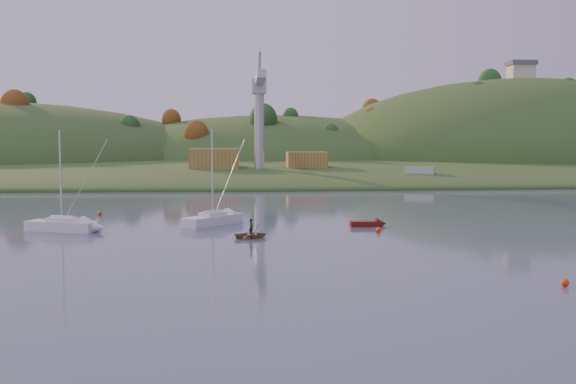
{
  "coord_description": "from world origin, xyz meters",
  "views": [
    {
      "loc": [
        -2.41,
        -22.56,
        9.05
      ],
      "look_at": [
        2.25,
        38.82,
        4.08
      ],
      "focal_mm": 40.0,
      "sensor_mm": 36.0,
      "label": 1
    }
  ],
  "objects": [
    {
      "name": "far_shore",
      "position": [
        0.0,
        230.0,
        0.0
      ],
      "size": [
        620.0,
        220.0,
        1.5
      ],
      "primitive_type": "cube",
      "color": "#29481D",
      "rests_on": "ground"
    },
    {
      "name": "shore_slope",
      "position": [
        0.0,
        165.0,
        0.0
      ],
      "size": [
        640.0,
        150.0,
        7.0
      ],
      "primitive_type": "ellipsoid",
      "color": "#29481D",
      "rests_on": "ground"
    },
    {
      "name": "hill_center",
      "position": [
        10.0,
        210.0,
        0.0
      ],
      "size": [
        140.0,
        120.0,
        36.0
      ],
      "primitive_type": "ellipsoid",
      "color": "#29481D",
      "rests_on": "ground"
    },
    {
      "name": "hill_right",
      "position": [
        95.0,
        195.0,
        0.0
      ],
      "size": [
        150.0,
        130.0,
        60.0
      ],
      "primitive_type": "ellipsoid",
      "color": "#29481D",
      "rests_on": "ground"
    },
    {
      "name": "hilltop_house",
      "position": [
        95.0,
        195.0,
        33.4
      ],
      "size": [
        9.0,
        7.0,
        6.45
      ],
      "color": "beige",
      "rests_on": "hill_right"
    },
    {
      "name": "hillside_trees",
      "position": [
        0.0,
        185.0,
        0.0
      ],
      "size": [
        280.0,
        50.0,
        32.0
      ],
      "primitive_type": null,
      "color": "#163F18",
      "rests_on": "ground"
    },
    {
      "name": "wharf",
      "position": [
        5.0,
        122.0,
        1.2
      ],
      "size": [
        42.0,
        16.0,
        2.4
      ],
      "primitive_type": "cube",
      "color": "slate",
      "rests_on": "ground"
    },
    {
      "name": "shed_west",
      "position": [
        -8.0,
        123.0,
        4.8
      ],
      "size": [
        11.0,
        8.0,
        4.8
      ],
      "primitive_type": "cube",
      "color": "olive",
      "rests_on": "wharf"
    },
    {
      "name": "shed_east",
      "position": [
        13.0,
        124.0,
        4.4
      ],
      "size": [
        9.0,
        7.0,
        4.0
      ],
      "primitive_type": "cube",
      "color": "olive",
      "rests_on": "wharf"
    },
    {
      "name": "dock_crane",
      "position": [
        2.0,
        118.39,
        17.17
      ],
      "size": [
        3.2,
        28.0,
        20.3
      ],
      "color": "#B7B7BC",
      "rests_on": "wharf"
    },
    {
      "name": "sailboat_near",
      "position": [
        -5.3,
        45.99,
        0.68
      ],
      "size": [
        6.51,
        7.07,
        10.28
      ],
      "rotation": [
        0.0,
        0.0,
        0.86
      ],
      "color": "white",
      "rests_on": "ground"
    },
    {
      "name": "sailboat_far",
      "position": [
        -20.16,
        42.56,
        0.67
      ],
      "size": [
        7.59,
        4.49,
        10.1
      ],
      "rotation": [
        0.0,
        0.0,
        -0.34
      ],
      "color": "silver",
      "rests_on": "ground"
    },
    {
      "name": "canoe",
      "position": [
        -1.35,
        36.48,
        0.32
      ],
      "size": [
        3.48,
        2.85,
        0.63
      ],
      "primitive_type": "imported",
      "rotation": [
        0.0,
        0.0,
        1.81
      ],
      "color": "#896B4C",
      "rests_on": "ground"
    },
    {
      "name": "paddler",
      "position": [
        -1.35,
        36.48,
        0.78
      ],
      "size": [
        0.5,
        0.64,
        1.57
      ],
      "primitive_type": "imported",
      "rotation": [
        0.0,
        0.0,
        1.81
      ],
      "color": "black",
      "rests_on": "ground"
    },
    {
      "name": "red_tender",
      "position": [
        11.59,
        43.71,
        0.28
      ],
      "size": [
        3.9,
        1.36,
        1.32
      ],
      "rotation": [
        0.0,
        0.0,
        -0.01
      ],
      "color": "#51130B",
      "rests_on": "ground"
    },
    {
      "name": "work_vessel",
      "position": [
        35.0,
        108.0,
        1.26
      ],
      "size": [
        14.59,
        9.76,
        3.54
      ],
      "rotation": [
        0.0,
        0.0,
        -0.39
      ],
      "color": "slate",
      "rests_on": "ground"
    },
    {
      "name": "buoy_0",
      "position": [
        17.69,
        15.17,
        0.25
      ],
      "size": [
        0.5,
        0.5,
        0.5
      ],
      "primitive_type": "sphere",
      "color": "red",
      "rests_on": "ground"
    },
    {
      "name": "buoy_1",
      "position": [
        11.21,
        39.14,
        0.25
      ],
      "size": [
        0.5,
        0.5,
        0.5
      ],
      "primitive_type": "sphere",
      "color": "red",
      "rests_on": "ground"
    },
    {
      "name": "buoy_3",
      "position": [
        -19.34,
        56.08,
        0.25
      ],
      "size": [
        0.5,
        0.5,
        0.5
      ],
      "primitive_type": "sphere",
      "color": "red",
      "rests_on": "ground"
    }
  ]
}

